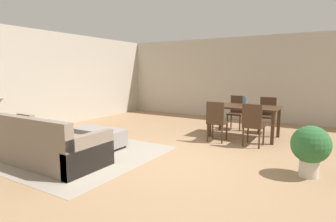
# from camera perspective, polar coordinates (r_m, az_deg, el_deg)

# --- Properties ---
(ground_plane) EXTENTS (10.80, 10.80, 0.00)m
(ground_plane) POSITION_cam_1_polar(r_m,az_deg,el_deg) (4.90, 0.45, -10.57)
(ground_plane) COLOR #9E7A56
(wall_back) EXTENTS (9.00, 0.12, 2.70)m
(wall_back) POSITION_cam_1_polar(r_m,az_deg,el_deg) (9.30, 16.38, 6.54)
(wall_back) COLOR #BCB2A0
(wall_back) RESTS_ON ground_plane
(wall_left) EXTENTS (0.12, 11.00, 2.70)m
(wall_left) POSITION_cam_1_polar(r_m,az_deg,el_deg) (8.20, -25.94, 5.84)
(wall_left) COLOR #BCB2A0
(wall_left) RESTS_ON ground_plane
(area_rug) EXTENTS (3.00, 2.80, 0.01)m
(area_rug) POSITION_cam_1_polar(r_m,az_deg,el_deg) (5.66, -18.72, -8.37)
(area_rug) COLOR gray
(area_rug) RESTS_ON ground_plane
(couch) EXTENTS (2.18, 0.98, 0.86)m
(couch) POSITION_cam_1_polar(r_m,az_deg,el_deg) (5.25, -24.33, -6.78)
(couch) COLOR gray
(couch) RESTS_ON ground_plane
(ottoman_table) EXTENTS (1.17, 0.53, 0.39)m
(ottoman_table) POSITION_cam_1_polar(r_m,az_deg,el_deg) (5.95, -14.41, -5.19)
(ottoman_table) COLOR gray
(ottoman_table) RESTS_ON ground_plane
(dining_table) EXTENTS (1.59, 0.89, 0.76)m
(dining_table) POSITION_cam_1_polar(r_m,az_deg,el_deg) (6.80, 15.75, 0.22)
(dining_table) COLOR #422B1C
(dining_table) RESTS_ON ground_plane
(dining_chair_near_left) EXTENTS (0.41, 0.41, 0.92)m
(dining_chair_near_left) POSITION_cam_1_polar(r_m,az_deg,el_deg) (6.20, 10.11, -1.72)
(dining_chair_near_left) COLOR #422B1C
(dining_chair_near_left) RESTS_ON ground_plane
(dining_chair_near_right) EXTENTS (0.42, 0.42, 0.92)m
(dining_chair_near_right) POSITION_cam_1_polar(r_m,az_deg,el_deg) (5.98, 17.40, -2.35)
(dining_chair_near_right) COLOR #422B1C
(dining_chair_near_right) RESTS_ON ground_plane
(dining_chair_far_left) EXTENTS (0.41, 0.41, 0.92)m
(dining_chair_far_left) POSITION_cam_1_polar(r_m,az_deg,el_deg) (7.72, 14.22, 0.13)
(dining_chair_far_left) COLOR #422B1C
(dining_chair_far_left) RESTS_ON ground_plane
(dining_chair_far_right) EXTENTS (0.43, 0.43, 0.92)m
(dining_chair_far_right) POSITION_cam_1_polar(r_m,az_deg,el_deg) (7.50, 20.14, -0.37)
(dining_chair_far_right) COLOR #422B1C
(dining_chair_far_right) RESTS_ON ground_plane
(vase_centerpiece) EXTENTS (0.10, 0.10, 0.22)m
(vase_centerpiece) POSITION_cam_1_polar(r_m,az_deg,el_deg) (6.82, 15.82, 1.97)
(vase_centerpiece) COLOR slate
(vase_centerpiece) RESTS_ON dining_table
(potted_plant) EXTENTS (0.57, 0.57, 0.79)m
(potted_plant) POSITION_cam_1_polar(r_m,az_deg,el_deg) (4.64, 27.75, -6.66)
(potted_plant) COLOR beige
(potted_plant) RESTS_ON ground_plane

